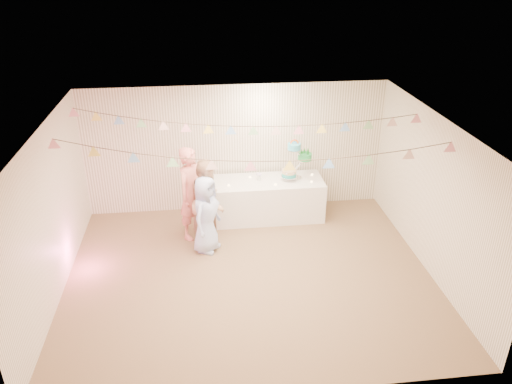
{
  "coord_description": "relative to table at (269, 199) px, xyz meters",
  "views": [
    {
      "loc": [
        -0.71,
        -6.83,
        4.91
      ],
      "look_at": [
        0.2,
        0.8,
        1.15
      ],
      "focal_mm": 35.0,
      "sensor_mm": 36.0,
      "label": 1
    }
  ],
  "objects": [
    {
      "name": "cake_middle",
      "position": [
        0.73,
        0.14,
        0.7
      ],
      "size": [
        0.27,
        0.27,
        0.22
      ],
      "primitive_type": null,
      "color": "green",
      "rests_on": "cake_stand"
    },
    {
      "name": "bunting_back",
      "position": [
        -0.59,
        -0.88,
        1.95
      ],
      "size": [
        5.6,
        1.1,
        0.4
      ],
      "primitive_type": null,
      "color": "pink",
      "rests_on": "ceiling"
    },
    {
      "name": "right_wall",
      "position": [
        2.41,
        -1.98,
        0.9
      ],
      "size": [
        5.0,
        5.0,
        0.0
      ],
      "primitive_type": "plane",
      "color": "white",
      "rests_on": "ground"
    },
    {
      "name": "tealight_4",
      "position": [
        0.82,
        -0.18,
        0.42
      ],
      "size": [
        0.04,
        0.04,
        0.03
      ],
      "primitive_type": "cylinder",
      "color": "#FFD88C",
      "rests_on": "table"
    },
    {
      "name": "person_adult_b",
      "position": [
        -1.21,
        -0.82,
        0.42
      ],
      "size": [
        0.82,
        0.94,
        1.64
      ],
      "primitive_type": "imported",
      "rotation": [
        0.0,
        0.0,
        1.28
      ],
      "color": "tan",
      "rests_on": "floor"
    },
    {
      "name": "person_adult_a",
      "position": [
        -1.5,
        -0.57,
        0.49
      ],
      "size": [
        0.74,
        0.77,
        1.78
      ],
      "primitive_type": "imported",
      "rotation": [
        0.0,
        0.0,
        0.9
      ],
      "color": "#DE7B74",
      "rests_on": "floor"
    },
    {
      "name": "person_child",
      "position": [
        -1.27,
        -1.09,
        0.31
      ],
      "size": [
        0.74,
        0.83,
        1.43
      ],
      "primitive_type": "imported",
      "rotation": [
        0.0,
        0.0,
        1.06
      ],
      "color": "#B0C5FA",
      "rests_on": "floor"
    },
    {
      "name": "back_wall",
      "position": [
        -0.59,
        0.52,
        0.9
      ],
      "size": [
        6.0,
        6.0,
        0.0
      ],
      "primitive_type": "plane",
      "color": "white",
      "rests_on": "ground"
    },
    {
      "name": "ceiling",
      "position": [
        -0.59,
        -1.98,
        2.2
      ],
      "size": [
        6.0,
        6.0,
        0.0
      ],
      "primitive_type": "plane",
      "color": "silver",
      "rests_on": "ground"
    },
    {
      "name": "floor",
      "position": [
        -0.59,
        -1.98,
        -0.4
      ],
      "size": [
        6.0,
        6.0,
        0.0
      ],
      "primitive_type": "plane",
      "color": "brown",
      "rests_on": "ground"
    },
    {
      "name": "tealight_5",
      "position": [
        0.9,
        0.15,
        0.42
      ],
      "size": [
        0.04,
        0.04,
        0.03
      ],
      "primitive_type": "cylinder",
      "color": "#FFD88C",
      "rests_on": "table"
    },
    {
      "name": "tealight_2",
      "position": [
        0.1,
        -0.22,
        0.42
      ],
      "size": [
        0.04,
        0.04,
        0.03
      ],
      "primitive_type": "cylinder",
      "color": "#FFD88C",
      "rests_on": "table"
    },
    {
      "name": "left_wall",
      "position": [
        -3.59,
        -1.98,
        0.9
      ],
      "size": [
        5.0,
        5.0,
        0.0
      ],
      "primitive_type": "plane",
      "color": "white",
      "rests_on": "ground"
    },
    {
      "name": "front_wall",
      "position": [
        -0.59,
        -4.48,
        0.9
      ],
      "size": [
        6.0,
        6.0,
        0.0
      ],
      "primitive_type": "plane",
      "color": "white",
      "rests_on": "ground"
    },
    {
      "name": "tealight_1",
      "position": [
        -0.35,
        0.18,
        0.42
      ],
      "size": [
        0.04,
        0.04,
        0.03
      ],
      "primitive_type": "cylinder",
      "color": "#FFD88C",
      "rests_on": "table"
    },
    {
      "name": "platter",
      "position": [
        -0.51,
        -0.05,
        0.36
      ],
      "size": [
        0.31,
        0.31,
        0.02
      ],
      "primitive_type": "cylinder",
      "color": "white",
      "rests_on": "table"
    },
    {
      "name": "table",
      "position": [
        0.0,
        0.0,
        0.0
      ],
      "size": [
        2.14,
        0.86,
        0.8
      ],
      "primitive_type": "cube",
      "color": "white",
      "rests_on": "floor"
    },
    {
      "name": "cake_stand",
      "position": [
        0.55,
        0.05,
        0.73
      ],
      "size": [
        0.69,
        0.4,
        0.77
      ],
      "primitive_type": null,
      "color": "silver",
      "rests_on": "table"
    },
    {
      "name": "cake_top_tier",
      "position": [
        0.49,
        0.02,
        0.97
      ],
      "size": [
        0.25,
        0.25,
        0.19
      ],
      "primitive_type": null,
      "color": "#40AFC9",
      "rests_on": "cake_stand"
    },
    {
      "name": "cake_bottom",
      "position": [
        0.4,
        -0.01,
        0.43
      ],
      "size": [
        0.31,
        0.31,
        0.15
      ],
      "primitive_type": null,
      "color": "teal",
      "rests_on": "cake_stand"
    },
    {
      "name": "tealight_3",
      "position": [
        0.35,
        0.22,
        0.42
      ],
      "size": [
        0.04,
        0.04,
        0.03
      ],
      "primitive_type": "cylinder",
      "color": "#FFD88C",
      "rests_on": "table"
    },
    {
      "name": "tealight_0",
      "position": [
        -0.8,
        -0.15,
        0.42
      ],
      "size": [
        0.04,
        0.04,
        0.03
      ],
      "primitive_type": "cylinder",
      "color": "#FFD88C",
      "rests_on": "table"
    },
    {
      "name": "bunting_front",
      "position": [
        -0.59,
        -2.18,
        1.92
      ],
      "size": [
        5.6,
        0.9,
        0.36
      ],
      "primitive_type": null,
      "color": "#72A5E5",
      "rests_on": "ceiling"
    },
    {
      "name": "posy",
      "position": [
        -0.19,
        0.05,
        0.42
      ],
      "size": [
        0.13,
        0.13,
        0.15
      ],
      "primitive_type": null,
      "color": "white",
      "rests_on": "table"
    }
  ]
}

